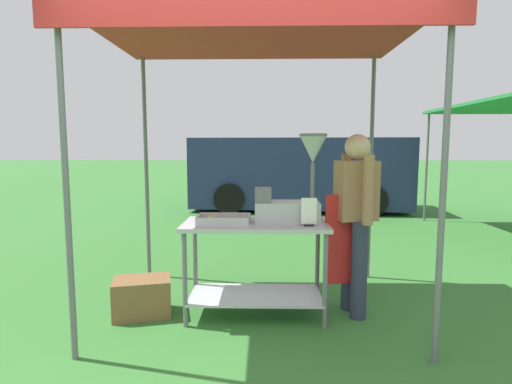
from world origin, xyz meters
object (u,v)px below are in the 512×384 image
at_px(menu_sign, 309,214).
at_px(donut_tray, 223,221).
at_px(supply_crate, 142,297).
at_px(vendor, 355,215).
at_px(van_navy, 299,172).
at_px(donut_cart, 255,250).
at_px(donut_fryer, 293,192).
at_px(stall_canopy, 256,39).

bearing_deg(menu_sign, donut_tray, 172.40).
distance_m(donut_tray, menu_sign, 0.74).
height_order(menu_sign, supply_crate, menu_sign).
bearing_deg(supply_crate, menu_sign, -4.73).
bearing_deg(vendor, van_navy, 89.89).
xyz_separation_m(menu_sign, supply_crate, (-1.46, 0.12, -0.78)).
bearing_deg(menu_sign, van_navy, 86.06).
relative_size(donut_tray, supply_crate, 0.80).
relative_size(donut_cart, van_navy, 0.25).
distance_m(donut_tray, donut_fryer, 0.66).
relative_size(stall_canopy, menu_sign, 11.56).
bearing_deg(donut_fryer, vendor, 1.66).
bearing_deg(supply_crate, donut_tray, -1.86).
relative_size(donut_fryer, vendor, 0.48).
distance_m(donut_tray, vendor, 1.16).
xyz_separation_m(vendor, van_navy, (0.01, 6.16, -0.03)).
bearing_deg(vendor, stall_canopy, 177.23).
distance_m(donut_fryer, menu_sign, 0.28).
height_order(donut_fryer, menu_sign, donut_fryer).
height_order(stall_canopy, van_navy, stall_canopy).
distance_m(donut_fryer, supply_crate, 1.64).
bearing_deg(donut_tray, donut_fryer, 8.43).
bearing_deg(vendor, donut_fryer, -178.34).
distance_m(donut_cart, supply_crate, 1.10).
height_order(donut_fryer, vendor, donut_fryer).
bearing_deg(donut_cart, menu_sign, -17.92).
height_order(donut_tray, van_navy, van_navy).
bearing_deg(stall_canopy, van_navy, 81.75).
bearing_deg(stall_canopy, donut_cart, -90.00).
bearing_deg(donut_tray, supply_crate, 178.14).
bearing_deg(stall_canopy, donut_fryer, -10.18).
distance_m(stall_canopy, donut_fryer, 1.35).
distance_m(supply_crate, van_navy, 6.56).
bearing_deg(donut_cart, donut_tray, -170.08).
relative_size(donut_fryer, menu_sign, 3.26).
bearing_deg(donut_tray, van_navy, 79.48).
height_order(donut_cart, donut_tray, donut_tray).
bearing_deg(donut_cart, van_navy, 81.88).
distance_m(donut_fryer, vendor, 0.59).
bearing_deg(supply_crate, donut_fryer, 2.80).
height_order(donut_cart, supply_crate, donut_cart).
bearing_deg(donut_cart, supply_crate, -178.62).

